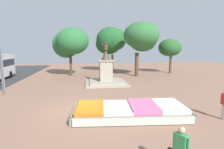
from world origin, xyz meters
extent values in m
plane|color=#8C6651|center=(0.00, 0.00, 0.00)|extent=(72.26, 72.26, 0.00)
cube|color=#38281C|center=(2.90, -1.14, 0.22)|extent=(6.79, 3.25, 0.44)
cube|color=gray|center=(2.77, -2.51, 0.24)|extent=(6.75, 0.72, 0.48)
cube|color=gray|center=(3.02, 0.23, 0.24)|extent=(6.75, 0.72, 0.48)
cube|color=gray|center=(-0.42, -0.83, 0.24)|extent=(0.36, 2.85, 0.48)
cube|color=gray|center=(6.22, -1.45, 0.24)|extent=(0.36, 2.85, 0.48)
cube|color=orange|center=(0.52, -0.92, 0.54)|extent=(1.81, 2.59, 0.20)
cube|color=white|center=(2.10, -1.06, 0.53)|extent=(1.81, 2.59, 0.17)
cube|color=#D86699|center=(3.69, -1.21, 0.58)|extent=(1.81, 2.59, 0.27)
cube|color=white|center=(5.28, -1.36, 0.57)|extent=(1.81, 2.59, 0.25)
cube|color=#B2BCAD|center=(2.77, -2.56, 0.24)|extent=(6.42, 0.79, 0.40)
cube|color=gray|center=(2.53, 8.69, 0.08)|extent=(4.67, 4.67, 0.16)
cube|color=#9E9480|center=(2.53, 8.69, 0.24)|extent=(3.75, 3.75, 0.16)
cube|color=#9E937F|center=(2.53, 8.69, 1.45)|extent=(1.40, 1.40, 2.26)
cube|color=#9E937F|center=(2.53, 8.69, 2.64)|extent=(1.65, 1.65, 0.12)
cone|color=#473823|center=(2.53, 8.69, 3.27)|extent=(1.05, 1.05, 1.13)
cylinder|color=#473823|center=(2.53, 8.69, 4.16)|extent=(0.45, 0.45, 0.66)
sphere|color=#473823|center=(2.53, 8.69, 4.64)|extent=(0.29, 0.29, 0.29)
cylinder|color=#473823|center=(2.26, 8.78, 4.30)|extent=(0.51, 0.26, 0.51)
cylinder|color=slate|center=(-7.12, 5.87, 1.90)|extent=(0.12, 0.12, 3.80)
cube|color=gold|center=(-7.22, 5.88, 1.05)|extent=(0.12, 0.17, 0.20)
cylinder|color=black|center=(-10.08, 14.47, 0.45)|extent=(0.30, 0.91, 0.90)
cube|color=#338C4C|center=(3.26, -6.23, 1.10)|extent=(0.38, 0.44, 0.57)
cylinder|color=#338C4C|center=(3.38, -6.44, 1.07)|extent=(0.09, 0.09, 0.55)
cylinder|color=#338C4C|center=(3.14, -6.02, 1.07)|extent=(0.09, 0.09, 0.55)
sphere|color=tan|center=(3.26, -6.23, 1.52)|extent=(0.21, 0.21, 0.21)
cylinder|color=beige|center=(8.02, -2.43, 0.44)|extent=(0.13, 0.13, 0.88)
cylinder|color=red|center=(8.01, -2.28, 1.16)|extent=(0.09, 0.09, 0.59)
cylinder|color=brown|center=(4.77, 18.77, 1.49)|extent=(0.35, 0.35, 2.98)
ellipsoid|color=#215B26|center=(4.18, 19.53, 4.70)|extent=(4.36, 3.95, 3.48)
ellipsoid|color=#20582C|center=(4.42, 18.70, 5.41)|extent=(4.72, 4.35, 4.26)
ellipsoid|color=#255D2B|center=(4.97, 18.22, 5.45)|extent=(4.11, 3.56, 3.79)
cylinder|color=brown|center=(13.81, 15.48, 1.37)|extent=(0.43, 0.43, 2.74)
ellipsoid|color=#275828|center=(13.37, 15.43, 4.11)|extent=(3.30, 3.35, 2.73)
ellipsoid|color=#215E28|center=(13.96, 15.68, 4.09)|extent=(3.11, 2.93, 2.64)
cylinder|color=#4C3823|center=(-1.94, 15.23, 1.44)|extent=(0.36, 0.36, 2.88)
ellipsoid|color=#2A6D2F|center=(-1.61, 15.44, 4.73)|extent=(3.26, 2.81, 2.60)
ellipsoid|color=#2B6832|center=(-2.61, 16.11, 4.52)|extent=(3.92, 3.45, 3.89)
ellipsoid|color=#2A6B35|center=(-1.50, 14.45, 5.02)|extent=(4.49, 4.35, 3.76)
cylinder|color=#4C3823|center=(7.52, 13.34, 1.70)|extent=(0.53, 0.53, 3.39)
ellipsoid|color=#2E6834|center=(8.04, 13.19, 5.81)|extent=(4.97, 5.17, 3.74)
ellipsoid|color=#2C6833|center=(8.46, 13.72, 5.14)|extent=(4.00, 3.88, 3.21)
camera|label=1|loc=(0.35, -10.98, 4.06)|focal=28.00mm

